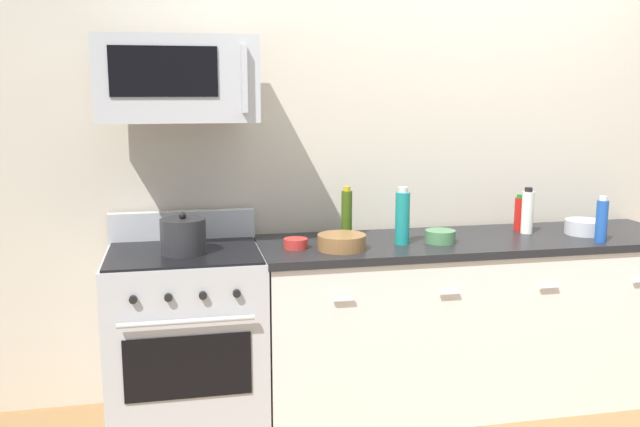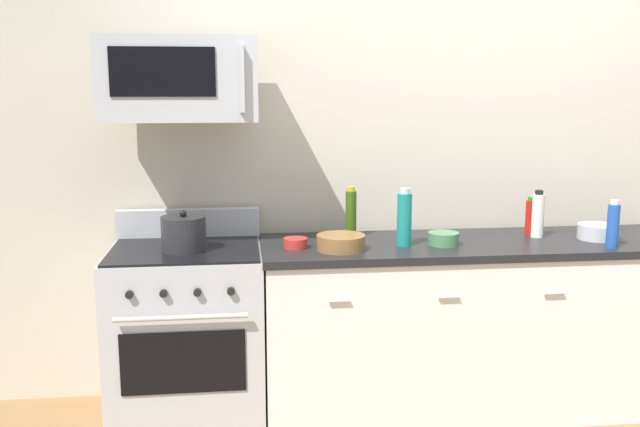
# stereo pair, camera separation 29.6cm
# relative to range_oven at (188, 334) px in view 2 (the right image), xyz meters

# --- Properties ---
(ground_plane) EXTENTS (6.48, 6.48, 0.00)m
(ground_plane) POSITION_rel_range_oven_xyz_m (1.53, -0.00, -0.47)
(ground_plane) COLOR olive
(back_wall) EXTENTS (5.40, 0.10, 2.70)m
(back_wall) POSITION_rel_range_oven_xyz_m (1.53, 0.41, 0.88)
(back_wall) COLOR beige
(back_wall) RESTS_ON ground_plane
(counter_unit) EXTENTS (2.31, 0.66, 0.92)m
(counter_unit) POSITION_rel_range_oven_xyz_m (1.53, -0.00, -0.01)
(counter_unit) COLOR silver
(counter_unit) RESTS_ON ground_plane
(range_oven) EXTENTS (0.76, 0.69, 1.07)m
(range_oven) POSITION_rel_range_oven_xyz_m (0.00, 0.00, 0.00)
(range_oven) COLOR #B7BABF
(range_oven) RESTS_ON ground_plane
(microwave) EXTENTS (0.74, 0.44, 0.40)m
(microwave) POSITION_rel_range_oven_xyz_m (0.00, 0.04, 1.28)
(microwave) COLOR #B7BABF
(bottle_vinegar_white) EXTENTS (0.06, 0.06, 0.25)m
(bottle_vinegar_white) POSITION_rel_range_oven_xyz_m (1.86, 0.05, 0.57)
(bottle_vinegar_white) COLOR silver
(bottle_vinegar_white) RESTS_ON countertop_slab
(bottle_soda_blue) EXTENTS (0.06, 0.06, 0.24)m
(bottle_soda_blue) POSITION_rel_range_oven_xyz_m (2.13, -0.23, 0.57)
(bottle_soda_blue) COLOR #1E4CA5
(bottle_soda_blue) RESTS_ON countertop_slab
(bottle_sparkling_teal) EXTENTS (0.07, 0.07, 0.30)m
(bottle_sparkling_teal) POSITION_rel_range_oven_xyz_m (1.10, -0.07, 0.59)
(bottle_sparkling_teal) COLOR #197F7A
(bottle_sparkling_teal) RESTS_ON countertop_slab
(bottle_hot_sauce_red) EXTENTS (0.05, 0.05, 0.20)m
(bottle_hot_sauce_red) POSITION_rel_range_oven_xyz_m (1.86, 0.13, 0.55)
(bottle_hot_sauce_red) COLOR #B21914
(bottle_hot_sauce_red) RESTS_ON countertop_slab
(bottle_olive_oil) EXTENTS (0.06, 0.06, 0.27)m
(bottle_olive_oil) POSITION_rel_range_oven_xyz_m (0.87, 0.17, 0.58)
(bottle_olive_oil) COLOR #385114
(bottle_olive_oil) RESTS_ON countertop_slab
(bowl_green_glaze) EXTENTS (0.16, 0.16, 0.07)m
(bowl_green_glaze) POSITION_rel_range_oven_xyz_m (1.31, -0.07, 0.49)
(bowl_green_glaze) COLOR #477A4C
(bowl_green_glaze) RESTS_ON countertop_slab
(bowl_red_small) EXTENTS (0.12, 0.12, 0.05)m
(bowl_red_small) POSITION_rel_range_oven_xyz_m (0.55, -0.05, 0.48)
(bowl_red_small) COLOR #B72D28
(bowl_red_small) RESTS_ON countertop_slab
(bowl_steel_prep) EXTENTS (0.21, 0.21, 0.08)m
(bowl_steel_prep) POSITION_rel_range_oven_xyz_m (2.16, -0.03, 0.49)
(bowl_steel_prep) COLOR #B2B5BA
(bowl_steel_prep) RESTS_ON countertop_slab
(bowl_wooden_salad) EXTENTS (0.24, 0.24, 0.08)m
(bowl_wooden_salad) POSITION_rel_range_oven_xyz_m (0.77, -0.12, 0.49)
(bowl_wooden_salad) COLOR brown
(bowl_wooden_salad) RESTS_ON countertop_slab
(stockpot) EXTENTS (0.22, 0.22, 0.20)m
(stockpot) POSITION_rel_range_oven_xyz_m (0.00, -0.05, 0.54)
(stockpot) COLOR #262628
(stockpot) RESTS_ON range_oven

